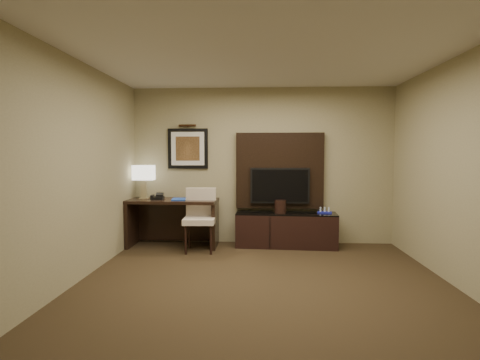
# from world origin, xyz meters

# --- Properties ---
(floor) EXTENTS (4.50, 5.00, 0.01)m
(floor) POSITION_xyz_m (0.00, 0.00, -0.01)
(floor) COLOR #302315
(floor) RESTS_ON ground
(ceiling) EXTENTS (4.50, 5.00, 0.01)m
(ceiling) POSITION_xyz_m (0.00, 0.00, 2.70)
(ceiling) COLOR silver
(ceiling) RESTS_ON wall_back
(wall_back) EXTENTS (4.50, 0.01, 2.70)m
(wall_back) POSITION_xyz_m (0.00, 2.50, 1.35)
(wall_back) COLOR #968D65
(wall_back) RESTS_ON floor
(wall_front) EXTENTS (4.50, 0.01, 2.70)m
(wall_front) POSITION_xyz_m (0.00, -2.50, 1.35)
(wall_front) COLOR #968D65
(wall_front) RESTS_ON floor
(wall_left) EXTENTS (0.01, 5.00, 2.70)m
(wall_left) POSITION_xyz_m (-2.25, 0.00, 1.35)
(wall_left) COLOR #968D65
(wall_left) RESTS_ON floor
(wall_right) EXTENTS (0.01, 5.00, 2.70)m
(wall_right) POSITION_xyz_m (2.25, 0.00, 1.35)
(wall_right) COLOR #968D65
(wall_right) RESTS_ON floor
(desk) EXTENTS (1.51, 0.69, 0.80)m
(desk) POSITION_xyz_m (-1.50, 2.15, 0.40)
(desk) COLOR black
(desk) RESTS_ON floor
(credenza) EXTENTS (1.69, 0.56, 0.57)m
(credenza) POSITION_xyz_m (0.40, 2.20, 0.29)
(credenza) COLOR black
(credenza) RESTS_ON floor
(tv_wall_panel) EXTENTS (1.50, 0.12, 1.30)m
(tv_wall_panel) POSITION_xyz_m (0.30, 2.44, 1.27)
(tv_wall_panel) COLOR black
(tv_wall_panel) RESTS_ON wall_back
(tv) EXTENTS (1.00, 0.08, 0.60)m
(tv) POSITION_xyz_m (0.30, 2.34, 1.02)
(tv) COLOR black
(tv) RESTS_ON tv_wall_panel
(artwork) EXTENTS (0.70, 0.04, 0.70)m
(artwork) POSITION_xyz_m (-1.30, 2.48, 1.65)
(artwork) COLOR black
(artwork) RESTS_ON wall_back
(picture_light) EXTENTS (0.04, 0.04, 0.30)m
(picture_light) POSITION_xyz_m (-1.30, 2.44, 2.05)
(picture_light) COLOR #402414
(picture_light) RESTS_ON wall_back
(desk_chair) EXTENTS (0.51, 0.58, 1.02)m
(desk_chair) POSITION_xyz_m (-1.00, 1.83, 0.51)
(desk_chair) COLOR beige
(desk_chair) RESTS_ON floor
(table_lamp) EXTENTS (0.39, 0.24, 0.62)m
(table_lamp) POSITION_xyz_m (-2.01, 2.22, 1.10)
(table_lamp) COLOR tan
(table_lamp) RESTS_ON desk
(desk_phone) EXTENTS (0.22, 0.20, 0.10)m
(desk_phone) POSITION_xyz_m (-1.76, 2.13, 0.85)
(desk_phone) COLOR black
(desk_phone) RESTS_ON desk
(blue_folder) EXTENTS (0.26, 0.32, 0.02)m
(blue_folder) POSITION_xyz_m (-1.39, 2.09, 0.80)
(blue_folder) COLOR #193EA7
(blue_folder) RESTS_ON desk
(book) EXTENTS (0.15, 0.04, 0.20)m
(book) POSITION_xyz_m (-1.35, 2.12, 0.90)
(book) COLOR tan
(book) RESTS_ON desk
(water_bottle) EXTENTS (0.07, 0.07, 0.19)m
(water_bottle) POSITION_xyz_m (-1.13, 2.19, 0.89)
(water_bottle) COLOR silver
(water_bottle) RESTS_ON desk
(ice_bucket) EXTENTS (0.21, 0.21, 0.22)m
(ice_bucket) POSITION_xyz_m (0.30, 2.18, 0.68)
(ice_bucket) COLOR black
(ice_bucket) RESTS_ON credenza
(minibar_tray) EXTENTS (0.26, 0.18, 0.08)m
(minibar_tray) POSITION_xyz_m (1.04, 2.22, 0.62)
(minibar_tray) COLOR #1920A6
(minibar_tray) RESTS_ON credenza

